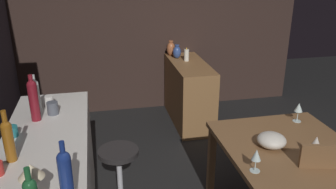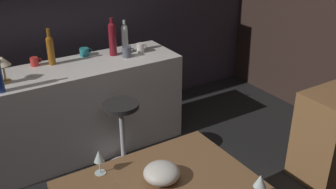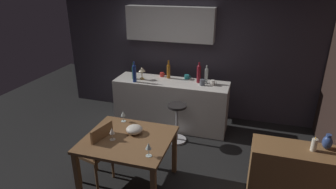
# 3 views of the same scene
# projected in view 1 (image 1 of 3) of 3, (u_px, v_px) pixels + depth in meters

# --- Properties ---
(wall_side_right) EXTENTS (0.10, 4.40, 2.60)m
(wall_side_right) POSITION_uv_depth(u_px,v_px,m) (145.00, 19.00, 4.84)
(wall_side_right) COLOR #33231E
(wall_side_right) RESTS_ON ground_plane
(dining_table) EXTENTS (1.11, 0.99, 0.74)m
(dining_table) POSITION_uv_depth(u_px,v_px,m) (289.00, 157.00, 2.73)
(dining_table) COLOR brown
(dining_table) RESTS_ON ground_plane
(sideboard_cabinet) EXTENTS (1.10, 0.44, 0.82)m
(sideboard_cabinet) POSITION_uv_depth(u_px,v_px,m) (189.00, 93.00, 4.69)
(sideboard_cabinet) COLOR olive
(sideboard_cabinet) RESTS_ON ground_plane
(bar_stool) EXTENTS (0.34, 0.34, 0.69)m
(bar_stool) POSITION_uv_depth(u_px,v_px,m) (120.00, 184.00, 2.88)
(bar_stool) COLOR #262323
(bar_stool) RESTS_ON ground_plane
(wine_glass_left) EXTENTS (0.07, 0.07, 0.17)m
(wine_glass_left) POSITION_uv_depth(u_px,v_px,m) (316.00, 142.00, 2.52)
(wine_glass_left) COLOR silver
(wine_glass_left) RESTS_ON dining_table
(wine_glass_right) EXTENTS (0.07, 0.07, 0.17)m
(wine_glass_right) POSITION_uv_depth(u_px,v_px,m) (256.00, 156.00, 2.35)
(wine_glass_right) COLOR silver
(wine_glass_right) RESTS_ON dining_table
(wine_glass_center) EXTENTS (0.07, 0.07, 0.17)m
(wine_glass_center) POSITION_uv_depth(u_px,v_px,m) (299.00, 108.00, 3.08)
(wine_glass_center) COLOR silver
(wine_glass_center) RESTS_ON dining_table
(fruit_bowl) EXTENTS (0.22, 0.22, 0.11)m
(fruit_bowl) POSITION_uv_depth(u_px,v_px,m) (272.00, 140.00, 2.69)
(fruit_bowl) COLOR beige
(fruit_bowl) RESTS_ON dining_table
(wine_bottle_amber) EXTENTS (0.07, 0.07, 0.34)m
(wine_bottle_amber) POSITION_uv_depth(u_px,v_px,m) (8.00, 139.00, 2.17)
(wine_bottle_amber) COLOR #8C5114
(wine_bottle_amber) RESTS_ON kitchen_counter
(wine_bottle_clear) EXTENTS (0.06, 0.06, 0.33)m
(wine_bottle_clear) POSITION_uv_depth(u_px,v_px,m) (36.00, 95.00, 2.84)
(wine_bottle_clear) COLOR silver
(wine_bottle_clear) RESTS_ON kitchen_counter
(wine_bottle_ruby) EXTENTS (0.07, 0.07, 0.37)m
(wine_bottle_ruby) POSITION_uv_depth(u_px,v_px,m) (33.00, 99.00, 2.71)
(wine_bottle_ruby) COLOR maroon
(wine_bottle_ruby) RESTS_ON kitchen_counter
(wine_bottle_cobalt) EXTENTS (0.07, 0.07, 0.38)m
(wine_bottle_cobalt) POSITION_uv_depth(u_px,v_px,m) (66.00, 177.00, 1.75)
(wine_bottle_cobalt) COLOR navy
(wine_bottle_cobalt) RESTS_ON kitchen_counter
(cup_white) EXTENTS (0.11, 0.08, 0.09)m
(cup_white) POSITION_uv_depth(u_px,v_px,m) (49.00, 101.00, 3.02)
(cup_white) COLOR white
(cup_white) RESTS_ON kitchen_counter
(cup_teal) EXTENTS (0.13, 0.09, 0.08)m
(cup_teal) POSITION_uv_depth(u_px,v_px,m) (11.00, 131.00, 2.51)
(cup_teal) COLOR teal
(cup_teal) RESTS_ON kitchen_counter
(cup_slate) EXTENTS (0.12, 0.09, 0.10)m
(cup_slate) POSITION_uv_depth(u_px,v_px,m) (53.00, 108.00, 2.86)
(cup_slate) COLOR #515660
(cup_slate) RESTS_ON kitchen_counter
(counter_lamp) EXTENTS (0.13, 0.13, 0.23)m
(counter_lamp) POSITION_uv_depth(u_px,v_px,m) (31.00, 174.00, 1.79)
(counter_lamp) COLOR #A58447
(counter_lamp) RESTS_ON kitchen_counter
(pillar_candle_tall) EXTENTS (0.07, 0.07, 0.18)m
(pillar_candle_tall) POSITION_uv_depth(u_px,v_px,m) (186.00, 55.00, 4.61)
(pillar_candle_tall) COLOR white
(pillar_candle_tall) RESTS_ON sideboard_cabinet
(vase_ceramic_blue) EXTENTS (0.11, 0.11, 0.19)m
(vase_ceramic_blue) POSITION_uv_depth(u_px,v_px,m) (177.00, 52.00, 4.73)
(vase_ceramic_blue) COLOR #334C8C
(vase_ceramic_blue) RESTS_ON sideboard_cabinet
(vase_copper) EXTENTS (0.11, 0.11, 0.21)m
(vase_copper) POSITION_uv_depth(u_px,v_px,m) (171.00, 49.00, 4.86)
(vase_copper) COLOR #B26038
(vase_copper) RESTS_ON sideboard_cabinet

